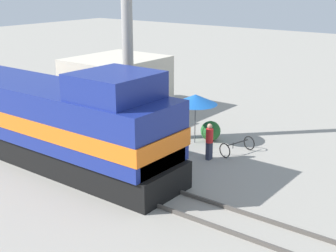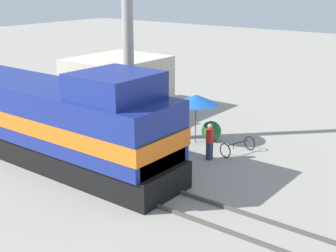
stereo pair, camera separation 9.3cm
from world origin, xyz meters
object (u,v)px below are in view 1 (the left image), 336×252
Objects in this scene: utility_pole at (127,32)px; bicycle at (237,146)px; billboard_sign at (108,84)px; locomotive at (58,122)px; vendor_umbrella at (195,99)px; person_bystander at (209,140)px.

bicycle is at bearing -72.90° from utility_pole.
bicycle is (1.11, -7.32, -2.26)m from billboard_sign.
locomotive is 3.74× the size of billboard_sign.
vendor_umbrella is at bearing -76.00° from billboard_sign.
locomotive is 7.64× the size of person_bystander.
locomotive is at bearing 151.68° from vendor_umbrella.
locomotive is 7.20× the size of bicycle.
vendor_umbrella is at bearing 50.25° from person_bystander.
locomotive reaches higher than vendor_umbrella.
person_bystander is at bearing -92.82° from billboard_sign.
person_bystander is at bearing -100.62° from bicycle.
bicycle is at bearing -25.01° from person_bystander.
person_bystander is (-0.33, -6.65, -1.69)m from billboard_sign.
vendor_umbrella is (6.01, -3.24, 0.32)m from locomotive.
bicycle is (1.65, -5.36, -5.16)m from utility_pole.
billboard_sign is at bearing 104.00° from vendor_umbrella.
locomotive is at bearing 174.92° from utility_pole.
utility_pole reaches higher than billboard_sign.
utility_pole reaches higher than person_bystander.
billboard_sign reaches higher than vendor_umbrella.
utility_pole is at bearing -105.58° from billboard_sign.
utility_pole is at bearing 121.39° from vendor_umbrella.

